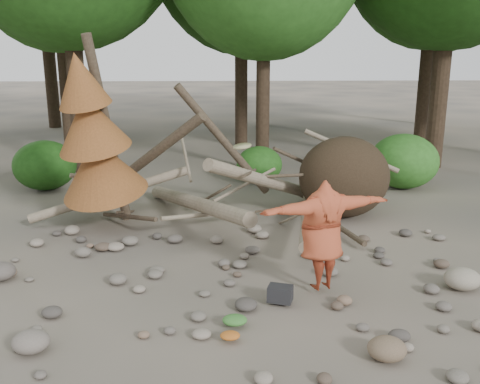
{
  "coord_description": "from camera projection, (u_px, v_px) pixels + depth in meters",
  "views": [
    {
      "loc": [
        -0.4,
        -8.19,
        4.02
      ],
      "look_at": [
        -0.03,
        1.5,
        1.4
      ],
      "focal_mm": 40.0,
      "sensor_mm": 36.0,
      "label": 1
    }
  ],
  "objects": [
    {
      "name": "dead_conifer",
      "position": [
        94.0,
        139.0,
        11.55
      ],
      "size": [
        2.06,
        2.16,
        4.35
      ],
      "color": "#4C3F30",
      "rests_on": "ground"
    },
    {
      "name": "bush_mid",
      "position": [
        259.0,
        165.0,
        16.37
      ],
      "size": [
        1.4,
        1.4,
        1.12
      ],
      "primitive_type": "ellipsoid",
      "color": "#29641D",
      "rests_on": "ground"
    },
    {
      "name": "boulder_front_left",
      "position": [
        31.0,
        342.0,
        7.27
      ],
      "size": [
        0.51,
        0.46,
        0.31
      ],
      "primitive_type": "ellipsoid",
      "color": "slate",
      "rests_on": "ground"
    },
    {
      "name": "frisbee_thrower",
      "position": [
        322.0,
        235.0,
        8.86
      ],
      "size": [
        2.7,
        1.32,
        2.46
      ],
      "color": "#AF4527",
      "rests_on": "ground"
    },
    {
      "name": "bush_right",
      "position": [
        404.0,
        161.0,
        15.69
      ],
      "size": [
        2.0,
        2.0,
        1.6
      ],
      "primitive_type": "ellipsoid",
      "color": "#337624",
      "rests_on": "ground"
    },
    {
      "name": "boulder_mid_left",
      "position": [
        0.0,
        271.0,
        9.53
      ],
      "size": [
        0.55,
        0.49,
        0.33
      ],
      "primitive_type": "ellipsoid",
      "color": "#5C544E",
      "rests_on": "ground"
    },
    {
      "name": "bush_left",
      "position": [
        45.0,
        165.0,
        15.52
      ],
      "size": [
        1.8,
        1.8,
        1.44
      ],
      "primitive_type": "ellipsoid",
      "color": "#1E4F15",
      "rests_on": "ground"
    },
    {
      "name": "boulder_mid_right",
      "position": [
        462.0,
        279.0,
        9.17
      ],
      "size": [
        0.62,
        0.56,
        0.37
      ],
      "primitive_type": "ellipsoid",
      "color": "gray",
      "rests_on": "ground"
    },
    {
      "name": "ground",
      "position": [
        245.0,
        296.0,
        8.96
      ],
      "size": [
        120.0,
        120.0,
        0.0
      ],
      "primitive_type": "plane",
      "color": "#514C44",
      "rests_on": "ground"
    },
    {
      "name": "cloth_orange",
      "position": [
        230.0,
        339.0,
        7.54
      ],
      "size": [
        0.28,
        0.23,
        0.1
      ],
      "primitive_type": "ellipsoid",
      "color": "#A9581D",
      "rests_on": "ground"
    },
    {
      "name": "deadfall_pile",
      "position": [
        321.0,
        179.0,
        12.87
      ],
      "size": [
        8.55,
        5.24,
        3.3
      ],
      "color": "#332619",
      "rests_on": "ground"
    },
    {
      "name": "backpack",
      "position": [
        280.0,
        297.0,
        8.63
      ],
      "size": [
        0.45,
        0.37,
        0.26
      ],
      "primitive_type": "cube",
      "rotation": [
        0.0,
        0.0,
        -0.32
      ],
      "color": "black",
      "rests_on": "ground"
    },
    {
      "name": "boulder_front_right",
      "position": [
        387.0,
        349.0,
        7.09
      ],
      "size": [
        0.52,
        0.47,
        0.31
      ],
      "primitive_type": "ellipsoid",
      "color": "brown",
      "rests_on": "ground"
    },
    {
      "name": "cloth_green",
      "position": [
        235.0,
        323.0,
        7.93
      ],
      "size": [
        0.37,
        0.31,
        0.14
      ],
      "primitive_type": "ellipsoid",
      "color": "#37712D",
      "rests_on": "ground"
    }
  ]
}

